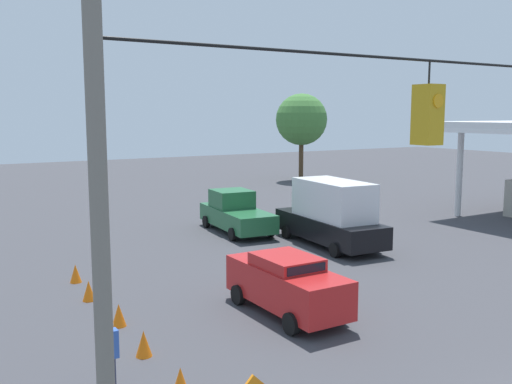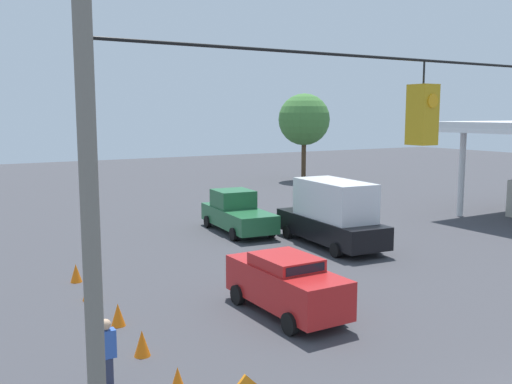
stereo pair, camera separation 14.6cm
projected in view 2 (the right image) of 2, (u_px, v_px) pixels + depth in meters
pickup_truck_green_oncoming_deep at (237, 213)px, 29.59m from camera, size 2.70×5.73×2.12m
box_truck_black_oncoming_far at (332, 214)px, 26.33m from camera, size 2.82×6.68×3.06m
sedan_red_withflow_mid at (286, 283)px, 17.38m from camera, size 1.93×4.60×1.82m
traffic_cone_second at (178, 382)px, 12.32m from camera, size 0.42×0.42×0.67m
traffic_cone_third at (142, 343)px, 14.40m from camera, size 0.42×0.42×0.67m
traffic_cone_fourth at (118, 315)px, 16.44m from camera, size 0.42×0.42×0.67m
traffic_cone_fifth at (89, 290)px, 18.70m from camera, size 0.42×0.42×0.67m
traffic_cone_farthest at (76, 273)px, 20.73m from camera, size 0.42×0.42×0.67m
pedestrian at (107, 356)px, 12.47m from camera, size 0.40×0.28×1.67m
tree_horizon_left at (304, 120)px, 51.77m from camera, size 4.68×4.68×7.92m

